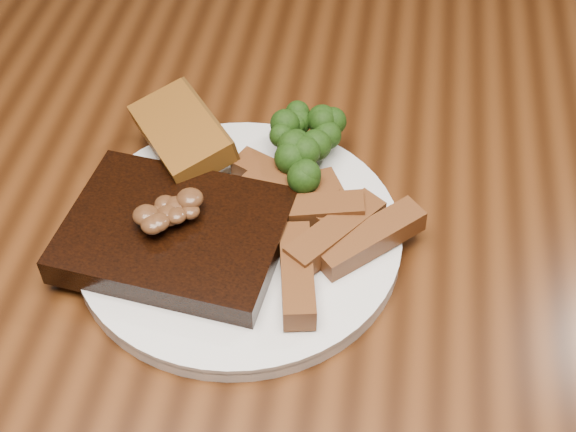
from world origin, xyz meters
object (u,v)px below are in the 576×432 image
(dining_table, at_px, (281,292))
(plate, at_px, (239,238))
(potato_wedges, at_px, (315,226))
(chair_far, at_px, (399,75))
(steak, at_px, (175,234))
(garlic_bread, at_px, (183,149))

(dining_table, height_order, plate, plate)
(potato_wedges, bearing_deg, chair_far, 83.68)
(dining_table, xyz_separation_m, chair_far, (0.10, 0.58, -0.17))
(dining_table, bearing_deg, potato_wedges, -23.89)
(dining_table, height_order, potato_wedges, potato_wedges)
(plate, distance_m, steak, 0.06)
(chair_far, distance_m, steak, 0.70)
(chair_far, distance_m, plate, 0.67)
(dining_table, bearing_deg, chair_far, 80.43)
(garlic_bread, distance_m, potato_wedges, 0.15)
(plate, xyz_separation_m, potato_wedges, (0.06, 0.01, 0.02))
(garlic_bread, xyz_separation_m, potato_wedges, (0.13, -0.08, 0.00))
(dining_table, relative_size, steak, 9.05)
(garlic_bread, bearing_deg, chair_far, 120.92)
(steak, distance_m, potato_wedges, 0.12)
(plate, bearing_deg, potato_wedges, 6.64)
(plate, relative_size, potato_wedges, 2.19)
(dining_table, distance_m, potato_wedges, 0.12)
(garlic_bread, bearing_deg, plate, 1.28)
(steak, height_order, garlic_bread, steak)
(garlic_bread, relative_size, potato_wedges, 0.83)
(chair_far, bearing_deg, dining_table, 88.29)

